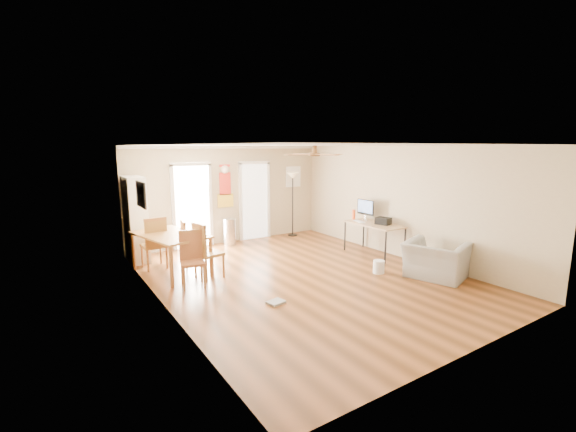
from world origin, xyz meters
TOP-DOWN VIEW (x-y plane):
  - floor at (0.00, 0.00)m, footprint 7.00×7.00m
  - ceiling at (0.00, 0.00)m, footprint 5.50×7.00m
  - wall_back at (0.00, 3.50)m, footprint 5.50×0.04m
  - wall_front at (0.00, -3.50)m, footprint 5.50×0.04m
  - wall_left at (-2.75, 0.00)m, footprint 0.04×7.00m
  - wall_right at (2.75, 0.00)m, footprint 0.04×7.00m
  - crown_molding at (0.00, 0.00)m, footprint 5.50×7.00m
  - kitchen_doorway at (-1.05, 3.48)m, footprint 0.90×0.10m
  - bathroom_doorway at (0.75, 3.48)m, footprint 0.80×0.10m
  - wall_decal at (-0.13, 3.48)m, footprint 0.46×0.03m
  - ac_grille at (2.05, 3.47)m, footprint 0.50×0.04m
  - framed_poster at (-2.73, 1.40)m, footprint 0.04×0.66m
  - ceiling_fan at (0.00, -0.30)m, footprint 1.24×1.24m
  - bookshelf at (-2.54, 3.01)m, footprint 0.43×0.88m
  - dining_table at (-2.15, 1.69)m, footprint 1.35×1.84m
  - dining_chair_right_a at (-1.60, 1.96)m, footprint 0.46×0.46m
  - dining_chair_right_b at (-1.60, 1.00)m, footprint 0.53×0.53m
  - dining_chair_near at (-2.04, 0.69)m, footprint 0.51×0.51m
  - dining_chair_far at (-2.36, 2.23)m, footprint 0.49×0.49m
  - trash_can at (-0.18, 3.17)m, footprint 0.42×0.42m
  - torchiere_lamp at (1.83, 3.17)m, footprint 0.44×0.44m
  - computer_desk at (2.34, 0.42)m, footprint 0.71×1.43m
  - imac at (2.47, 0.86)m, footprint 0.23×0.55m
  - keyboard at (2.20, 0.79)m, footprint 0.21×0.39m
  - printer at (2.45, 0.24)m, footprint 0.35×0.38m
  - orange_bottle at (2.30, 1.09)m, footprint 0.09×0.09m
  - wastebasket_a at (1.42, -0.64)m, footprint 0.24×0.24m
  - wastebasket_b at (2.31, -0.86)m, footprint 0.32×0.32m
  - floor_cloth at (-1.17, -0.82)m, footprint 0.31×0.27m
  - armchair at (2.15, -1.45)m, footprint 1.27×1.36m

SIDE VIEW (x-z plane):
  - floor at x=0.00m, z-range 0.00..0.00m
  - floor_cloth at x=-1.17m, z-range 0.00..0.04m
  - wastebasket_a at x=1.42m, z-range 0.00..0.27m
  - wastebasket_b at x=2.31m, z-range 0.00..0.30m
  - trash_can at x=-0.18m, z-range 0.00..0.70m
  - armchair at x=2.15m, z-range 0.00..0.72m
  - computer_desk at x=2.34m, z-range 0.00..0.76m
  - dining_table at x=-2.15m, z-range 0.00..0.83m
  - dining_chair_right_a at x=-1.60m, z-range 0.00..0.99m
  - dining_chair_near at x=-2.04m, z-range 0.00..1.03m
  - dining_chair_right_b at x=-1.60m, z-range 0.00..1.11m
  - dining_chair_far at x=-2.36m, z-range 0.00..1.11m
  - keyboard at x=2.20m, z-range 0.76..0.78m
  - printer at x=2.45m, z-range 0.76..0.93m
  - orange_bottle at x=2.30m, z-range 0.76..1.01m
  - torchiere_lamp at x=1.83m, z-range 0.00..1.85m
  - bookshelf at x=-2.54m, z-range 0.00..1.93m
  - imac at x=2.47m, z-range 0.76..1.28m
  - kitchen_doorway at x=-1.05m, z-range 0.00..2.10m
  - bathroom_doorway at x=0.75m, z-range 0.00..2.10m
  - wall_back at x=0.00m, z-range 0.00..2.60m
  - wall_front at x=0.00m, z-range 0.00..2.60m
  - wall_left at x=-2.75m, z-range 0.00..2.60m
  - wall_right at x=2.75m, z-range 0.00..2.60m
  - wall_decal at x=-0.13m, z-range 1.00..2.10m
  - ac_grille at x=2.05m, z-range 1.40..2.00m
  - framed_poster at x=-2.73m, z-range 1.46..1.94m
  - ceiling_fan at x=0.00m, z-range 2.33..2.53m
  - crown_molding at x=0.00m, z-range 2.52..2.60m
  - ceiling at x=0.00m, z-range 2.60..2.60m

